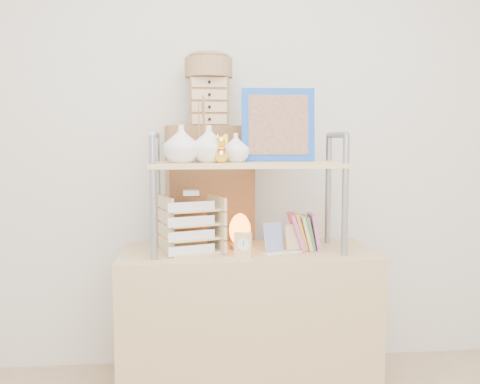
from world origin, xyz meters
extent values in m
cube|color=silver|center=(0.00, 1.70, 1.30)|extent=(3.40, 0.02, 2.60)
cube|color=tan|center=(0.00, 1.20, 0.38)|extent=(1.20, 0.50, 0.75)
cube|color=brown|center=(-0.17, 1.57, 0.68)|extent=(0.48, 0.30, 1.35)
cylinder|color=gray|center=(-0.43, 1.05, 1.02)|extent=(0.03, 0.03, 0.55)
cylinder|color=gray|center=(-0.43, 1.35, 1.02)|extent=(0.03, 0.03, 0.55)
cylinder|color=gray|center=(-0.43, 1.20, 1.30)|extent=(0.03, 0.30, 0.03)
cylinder|color=gray|center=(0.43, 1.05, 1.02)|extent=(0.03, 0.03, 0.55)
cylinder|color=gray|center=(0.43, 1.35, 1.02)|extent=(0.03, 0.03, 0.55)
cylinder|color=gray|center=(0.43, 1.20, 1.30)|extent=(0.03, 0.30, 0.03)
cube|color=tan|center=(0.00, 1.20, 1.16)|extent=(0.90, 0.34, 0.02)
imported|color=white|center=(-0.31, 1.18, 1.26)|extent=(0.17, 0.17, 0.17)
imported|color=white|center=(-0.18, 1.20, 1.26)|extent=(0.16, 0.16, 0.17)
imported|color=white|center=(-0.05, 1.22, 1.24)|extent=(0.13, 0.13, 0.14)
cylinder|color=#2648A6|center=(-0.21, 1.32, 1.22)|extent=(0.07, 0.07, 0.10)
cube|color=#134AB6|center=(0.16, 1.30, 1.35)|extent=(0.36, 0.07, 0.36)
cube|color=brown|center=(0.16, 1.29, 1.35)|extent=(0.29, 0.05, 0.29)
cube|color=#C6579C|center=(0.32, 1.20, 0.83)|extent=(0.05, 0.12, 0.17)
cube|color=#478F4A|center=(0.30, 1.22, 0.83)|extent=(0.05, 0.12, 0.17)
cube|color=tan|center=(0.28, 1.20, 0.83)|extent=(0.06, 0.13, 0.17)
cube|color=gold|center=(0.26, 1.22, 0.83)|extent=(0.06, 0.14, 0.17)
cube|color=#C6579C|center=(0.24, 1.20, 0.83)|extent=(0.07, 0.14, 0.17)
cube|color=#DEB785|center=(-0.26, 1.21, 0.76)|extent=(0.30, 0.29, 0.01)
cube|color=white|center=(-0.26, 1.10, 0.78)|extent=(0.21, 0.08, 0.04)
cube|color=#DEB785|center=(-0.26, 1.21, 0.82)|extent=(0.30, 0.29, 0.01)
cube|color=white|center=(-0.26, 1.10, 0.84)|extent=(0.21, 0.08, 0.04)
cube|color=#DEB785|center=(-0.26, 1.21, 0.89)|extent=(0.30, 0.29, 0.01)
cube|color=white|center=(-0.26, 1.10, 0.91)|extent=(0.21, 0.08, 0.04)
cube|color=#DEB785|center=(-0.26, 1.21, 0.95)|extent=(0.30, 0.29, 0.01)
cube|color=white|center=(-0.26, 1.10, 0.98)|extent=(0.21, 0.08, 0.04)
cube|color=beige|center=(-0.26, 1.19, 1.03)|extent=(0.07, 0.07, 0.03)
cylinder|color=brown|center=(-0.03, 1.24, 0.76)|extent=(0.10, 0.10, 0.02)
ellipsoid|color=orange|center=(-0.03, 1.24, 0.85)|extent=(0.11, 0.11, 0.15)
cube|color=tan|center=(-0.03, 1.07, 0.81)|extent=(0.08, 0.05, 0.11)
cylinder|color=white|center=(-0.03, 1.05, 0.81)|extent=(0.05, 0.02, 0.06)
cube|color=white|center=(0.17, 1.14, 0.75)|extent=(0.20, 0.11, 0.01)
cube|color=#203C97|center=(0.12, 1.14, 0.83)|extent=(0.10, 0.05, 0.13)
cube|color=tan|center=(0.22, 1.15, 0.82)|extent=(0.10, 0.05, 0.12)
cube|color=brown|center=(-0.17, 1.55, 1.48)|extent=(0.20, 0.15, 0.25)
cube|color=tan|center=(-0.17, 1.47, 1.38)|extent=(0.18, 0.01, 0.05)
cube|color=tan|center=(-0.17, 1.47, 1.44)|extent=(0.18, 0.01, 0.05)
cube|color=tan|center=(-0.17, 1.47, 1.51)|extent=(0.18, 0.01, 0.05)
cube|color=tan|center=(-0.17, 1.47, 1.57)|extent=(0.18, 0.01, 0.05)
cylinder|color=brown|center=(-0.17, 1.55, 1.65)|extent=(0.25, 0.25, 0.10)
camera|label=1|loc=(-0.27, -1.30, 1.29)|focal=40.00mm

